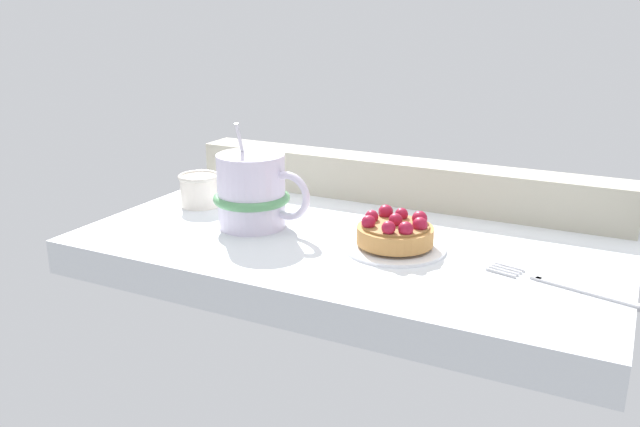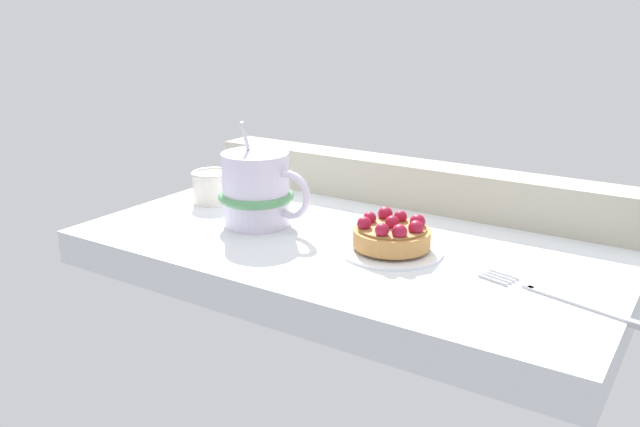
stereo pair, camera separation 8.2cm
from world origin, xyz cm
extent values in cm
cube|color=silver|center=(0.00, 0.00, -2.15)|extent=(66.08, 38.59, 4.31)
cube|color=#B2AD99|center=(0.00, 16.35, 3.14)|extent=(64.76, 5.89, 6.28)
cylinder|color=white|center=(6.54, -2.70, 0.40)|extent=(12.12, 12.12, 0.79)
cylinder|color=white|center=(6.54, -2.70, 0.20)|extent=(6.67, 6.67, 0.40)
cylinder|color=#B77F42|center=(6.54, -2.70, 1.80)|extent=(9.11, 9.11, 2.03)
cylinder|color=olive|center=(6.54, -2.70, 2.97)|extent=(8.01, 8.01, 0.30)
sphere|color=maroon|center=(6.54, -2.70, 3.67)|extent=(1.64, 1.64, 1.64)
sphere|color=maroon|center=(9.52, -2.63, 3.53)|extent=(1.77, 1.77, 1.77)
sphere|color=maroon|center=(8.80, -0.60, 3.57)|extent=(1.84, 1.84, 1.84)
sphere|color=maroon|center=(6.30, 0.12, 3.57)|extent=(1.60, 1.60, 1.60)
sphere|color=maroon|center=(4.25, -0.35, 3.58)|extent=(1.83, 1.83, 1.83)
sphere|color=maroon|center=(3.40, -2.40, 3.55)|extent=(1.61, 1.61, 1.61)
sphere|color=maroon|center=(3.93, -4.71, 3.61)|extent=(1.69, 1.69, 1.69)
sphere|color=maroon|center=(6.87, -5.86, 3.70)|extent=(1.62, 1.62, 1.62)
sphere|color=maroon|center=(8.60, -4.95, 3.56)|extent=(1.75, 1.75, 1.75)
cylinder|color=silver|center=(-13.24, -2.97, 4.82)|extent=(8.81, 8.81, 9.65)
torus|color=#569960|center=(-13.24, -2.97, 3.86)|extent=(10.01, 10.01, 1.16)
torus|color=silver|center=(-7.89, -2.97, 4.82)|extent=(6.35, 0.95, 6.35)
cylinder|color=#B7B7BC|center=(-15.00, -2.31, 10.37)|extent=(0.53, 2.44, 6.42)
cube|color=#B7B7BC|center=(29.30, -6.11, 0.30)|extent=(12.46, 3.81, 0.60)
cube|color=#B7B7BC|center=(23.16, -4.55, 0.30)|extent=(1.30, 0.84, 0.60)
cube|color=#B7B7BC|center=(20.04, -2.62, 0.30)|extent=(3.45, 1.10, 0.60)
cube|color=#B7B7BC|center=(19.86, -3.33, 0.30)|extent=(3.45, 1.10, 0.60)
cube|color=#B7B7BC|center=(19.68, -4.04, 0.30)|extent=(3.45, 1.10, 0.60)
cube|color=#B7B7BC|center=(19.49, -4.75, 0.30)|extent=(3.45, 1.10, 0.60)
cylinder|color=silver|center=(-24.97, 1.57, 2.18)|extent=(5.63, 5.63, 4.37)
torus|color=beige|center=(-24.97, 1.57, 4.37)|extent=(6.12, 6.12, 0.60)
camera|label=1|loc=(31.60, -72.34, 27.76)|focal=36.94mm
camera|label=2|loc=(38.68, -68.30, 27.76)|focal=36.94mm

